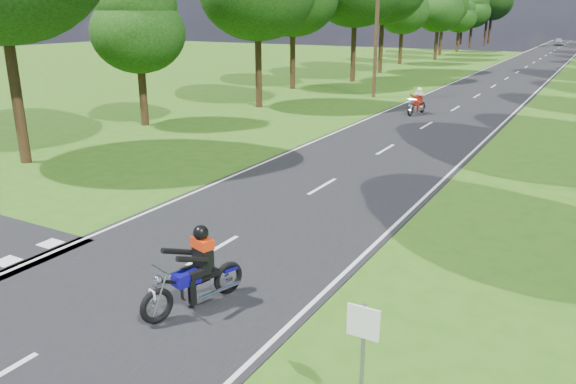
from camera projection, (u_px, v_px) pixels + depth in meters
The scene contains 8 objects.
ground at pixel (157, 284), 12.04m from camera, with size 160.00×160.00×0.00m, color #2C5A14.
main_road at pixel (517, 72), 53.41m from camera, with size 7.00×140.00×0.02m, color black.
road_markings at pixel (513, 74), 51.92m from camera, with size 7.40×140.00×0.01m.
telegraph_pole at pixel (376, 35), 36.77m from camera, with size 1.20×0.26×8.00m.
road_sign at pixel (362, 349), 7.38m from camera, with size 0.45×0.07×2.00m.
rider_near_blue at pixel (193, 268), 10.80m from camera, with size 0.67×2.00×1.67m, color #110C88, non-canonical shape.
rider_far_red at pixel (417, 101), 31.42m from camera, with size 0.60×1.79×1.49m, color #9A1D0B, non-canonical shape.
distant_car at pixel (559, 42), 94.61m from camera, with size 1.44×3.57×1.22m, color #B3B4BA.
Camera 1 is at (7.80, -8.05, 5.58)m, focal length 35.00 mm.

